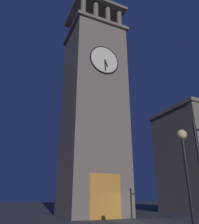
# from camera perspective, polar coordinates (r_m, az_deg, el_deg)

# --- Properties ---
(ground_plane) EXTENTS (200.00, 200.00, 0.00)m
(ground_plane) POSITION_cam_1_polar(r_m,az_deg,el_deg) (21.09, 8.37, -25.92)
(ground_plane) COLOR #424247
(clocktower) EXTENTS (7.03, 6.75, 29.64)m
(clocktower) POSITION_cam_1_polar(r_m,az_deg,el_deg) (26.82, -1.54, 0.95)
(clocktower) COLOR #75665B
(clocktower) RESTS_ON ground_plane
(street_lamp) EXTENTS (0.44, 0.44, 4.64)m
(street_lamp) POSITION_cam_1_polar(r_m,az_deg,el_deg) (10.23, 21.17, -11.62)
(street_lamp) COLOR black
(street_lamp) RESTS_ON ground_plane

